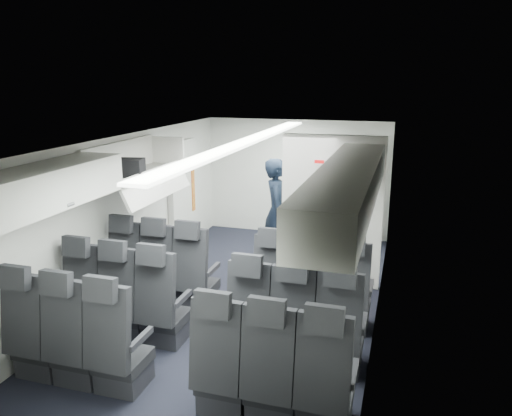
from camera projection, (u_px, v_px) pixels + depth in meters
The scene contains 14 objects.
cabin_shell at pixel (247, 217), 6.47m from camera, with size 3.41×6.01×2.16m.
seat_row_front at pixel (234, 285), 6.16m from camera, with size 3.33×0.56×1.24m.
seat_row_mid at pixel (206, 317), 5.33m from camera, with size 3.33×0.56×1.24m.
seat_row_rear at pixel (168, 361), 4.50m from camera, with size 3.33×0.56×1.24m.
overhead_bin_left_rear at pixel (46, 187), 4.83m from camera, with size 0.53×1.80×0.40m.
overhead_bin_left_front_open at pixel (136, 168), 6.49m from camera, with size 0.64×1.70×0.72m.
overhead_bin_right_rear at pixel (335, 208), 4.04m from camera, with size 0.53×1.80×0.40m.
overhead_bin_right_front at pixel (357, 171), 5.66m from camera, with size 0.53×1.70×0.40m.
bulkhead_partition at pixel (331, 211), 6.95m from camera, with size 1.40×0.15×2.13m.
galley_unit at pixel (346, 191), 8.77m from camera, with size 0.85×0.52×1.90m.
boarding_door at pixel (183, 196), 8.41m from camera, with size 0.12×1.27×1.86m.
flight_attendant at pixel (277, 212), 7.81m from camera, with size 0.62×0.40×1.69m, color black.
carry_on_bag at pixel (128, 168), 6.25m from camera, with size 0.37×0.26×0.22m, color black.
papers at pixel (288, 197), 7.64m from camera, with size 0.18×0.02×0.12m, color white.
Camera 1 is at (1.92, -5.93, 2.88)m, focal length 35.00 mm.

